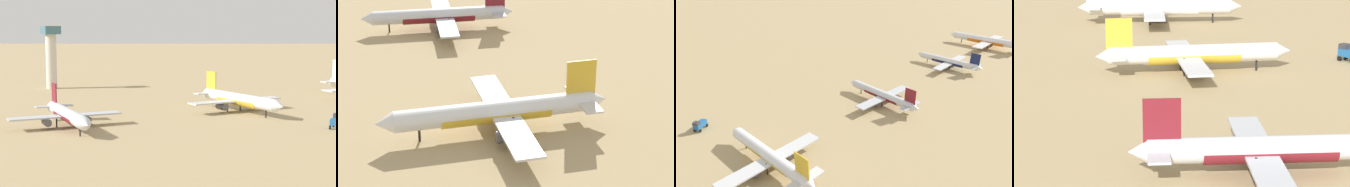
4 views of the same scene
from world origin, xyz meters
TOP-DOWN VIEW (x-y plane):
  - ground_plane at (0.00, 0.00)m, footprint 1800.00×1800.00m
  - parked_jet_2 at (1.55, 0.64)m, footprint 38.11×31.08m
  - parked_jet_3 at (3.44, 58.44)m, footprint 41.93×34.03m

SIDE VIEW (x-z plane):
  - ground_plane at x=0.00m, z-range 0.00..0.00m
  - parked_jet_2 at x=1.55m, z-range -1.84..9.15m
  - parked_jet_3 at x=3.44m, z-range -2.02..10.07m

